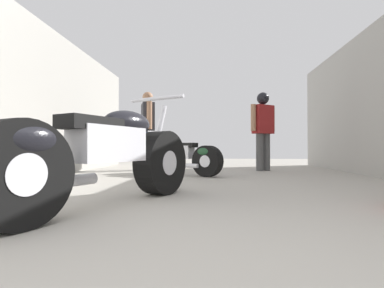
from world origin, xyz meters
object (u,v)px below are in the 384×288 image
object	(u,v)px
motorcycle_maroon_cruiser	(105,156)
mechanic_with_helmet	(263,124)
mechanic_in_blue	(148,126)
motorcycle_black_naked	(181,156)

from	to	relation	value
motorcycle_maroon_cruiser	mechanic_with_helmet	world-z (taller)	mechanic_with_helmet
mechanic_in_blue	mechanic_with_helmet	size ratio (longest dim) A/B	1.02
motorcycle_maroon_cruiser	mechanic_in_blue	size ratio (longest dim) A/B	1.20
motorcycle_black_naked	mechanic_with_helmet	size ratio (longest dim) A/B	0.93
motorcycle_maroon_cruiser	mechanic_with_helmet	xyz separation A→B (m)	(1.99, 4.10, 0.59)
motorcycle_black_naked	mechanic_in_blue	world-z (taller)	mechanic_in_blue
motorcycle_maroon_cruiser	motorcycle_black_naked	bearing A→B (deg)	84.08
motorcycle_maroon_cruiser	mechanic_with_helmet	distance (m)	4.59
mechanic_in_blue	mechanic_with_helmet	xyz separation A→B (m)	(2.56, 0.02, 0.03)
motorcycle_maroon_cruiser	motorcycle_black_naked	distance (m)	2.98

